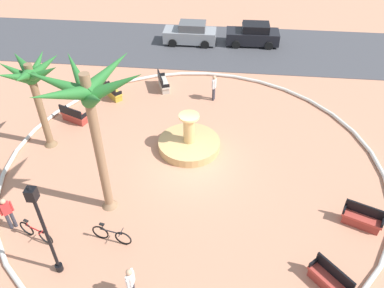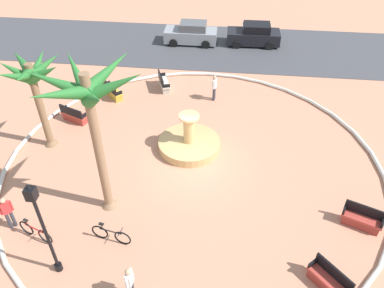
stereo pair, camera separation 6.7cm
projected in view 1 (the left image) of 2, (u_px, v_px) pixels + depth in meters
ground_plane at (193, 165)px, 19.10m from camera, size 80.00×80.00×0.00m
plaza_curb at (193, 163)px, 19.04m from camera, size 18.52×18.52×0.20m
street_asphalt at (212, 47)px, 29.65m from camera, size 48.00×8.00×0.03m
fountain at (189, 143)px, 19.95m from camera, size 3.21×3.21×2.06m
palm_tree_near_fountain at (32, 79)px, 17.87m from camera, size 3.10×3.22×4.95m
palm_tree_by_curb at (89, 104)px, 13.66m from camera, size 4.23×3.86×6.81m
bench_east at (329, 281)px, 13.76m from camera, size 1.45×1.52×1.00m
bench_west at (163, 84)px, 24.58m from camera, size 1.03×1.67×1.00m
bench_north at (74, 116)px, 21.76m from camera, size 1.67×1.08×1.00m
bench_southeast at (362, 219)px, 15.96m from camera, size 1.67×1.07×1.00m
bench_southwest at (112, 92)px, 23.79m from camera, size 1.47×1.49×1.00m
lamppost at (43, 225)px, 12.87m from camera, size 0.32×0.32×4.47m
bicycle_red_frame at (112, 235)px, 15.29m from camera, size 1.70×0.50×0.94m
bicycle_by_lamppost at (36, 232)px, 15.39m from camera, size 1.64×0.69×0.94m
person_cyclist_helmet at (7, 212)px, 15.50m from camera, size 0.42×0.38×1.67m
person_cyclist_photo at (131, 282)px, 13.09m from camera, size 0.24×0.53×1.63m
person_pedestrian_stroll at (214, 87)px, 23.21m from camera, size 0.26×0.52×1.64m
parked_car_leftmost at (190, 34)px, 29.68m from camera, size 4.00×1.93×1.67m
parked_car_second at (253, 35)px, 29.49m from camera, size 4.04×1.99×1.67m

